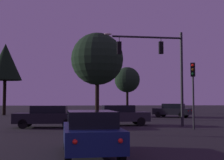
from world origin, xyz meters
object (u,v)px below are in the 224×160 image
(tree_behind_sign, at_px, (97,59))
(car_crossing_right, at_px, (120,115))
(traffic_light_corner_left, at_px, (193,82))
(tree_left_far, at_px, (5,62))
(car_crossing_left, at_px, (48,116))
(car_far_lane, at_px, (172,110))
(tree_center_horizon, at_px, (127,80))
(car_nearside_lane, at_px, (91,132))
(traffic_signal_mast_arm, at_px, (160,61))

(tree_behind_sign, bearing_deg, car_crossing_right, -80.27)
(car_crossing_right, xyz_separation_m, tree_behind_sign, (-1.38, 8.07, 5.32))
(traffic_light_corner_left, distance_m, tree_left_far, 27.23)
(car_crossing_left, distance_m, tree_behind_sign, 11.52)
(car_far_lane, height_order, tree_center_horizon, tree_center_horizon)
(car_nearside_lane, xyz_separation_m, car_crossing_left, (-2.78, 10.91, 0.00))
(traffic_light_corner_left, xyz_separation_m, car_crossing_left, (-9.59, 2.25, -2.27))
(traffic_light_corner_left, bearing_deg, tree_behind_sign, 116.27)
(car_crossing_right, distance_m, tree_left_far, 22.19)
(traffic_light_corner_left, bearing_deg, car_far_lane, 79.19)
(car_crossing_left, relative_size, tree_left_far, 0.49)
(traffic_light_corner_left, relative_size, car_far_lane, 1.00)
(tree_behind_sign, xyz_separation_m, tree_center_horizon, (5.01, 13.77, -1.18))
(traffic_signal_mast_arm, relative_size, car_nearside_lane, 1.54)
(car_crossing_right, height_order, tree_left_far, tree_left_far)
(tree_center_horizon, bearing_deg, traffic_light_corner_left, -88.24)
(tree_center_horizon, bearing_deg, car_nearside_lane, -100.00)
(traffic_signal_mast_arm, height_order, car_crossing_right, traffic_signal_mast_arm)
(car_far_lane, bearing_deg, tree_center_horizon, 106.32)
(traffic_light_corner_left, height_order, car_crossing_right, traffic_light_corner_left)
(traffic_signal_mast_arm, bearing_deg, car_far_lane, 69.91)
(car_crossing_left, height_order, tree_left_far, tree_left_far)
(car_far_lane, distance_m, tree_center_horizon, 12.86)
(car_nearside_lane, relative_size, tree_center_horizon, 0.65)
(traffic_signal_mast_arm, distance_m, car_far_lane, 12.92)
(car_nearside_lane, distance_m, car_crossing_left, 11.26)
(traffic_light_corner_left, xyz_separation_m, tree_left_far, (-17.32, 20.68, 3.74))
(car_crossing_left, bearing_deg, tree_center_horizon, 69.25)
(tree_left_far, bearing_deg, traffic_signal_mast_arm, -49.47)
(traffic_light_corner_left, relative_size, tree_left_far, 0.47)
(car_nearside_lane, relative_size, car_crossing_left, 0.99)
(tree_behind_sign, xyz_separation_m, tree_left_far, (-11.52, 8.94, 0.70))
(tree_center_horizon, bearing_deg, traffic_signal_mast_arm, -91.98)
(car_crossing_right, relative_size, tree_behind_sign, 0.51)
(traffic_light_corner_left, distance_m, car_crossing_left, 10.11)
(traffic_signal_mast_arm, distance_m, tree_center_horizon, 23.24)
(tree_behind_sign, relative_size, tree_center_horizon, 1.29)
(tree_left_far, bearing_deg, tree_center_horizon, 16.28)
(traffic_signal_mast_arm, bearing_deg, tree_left_far, 130.53)
(car_crossing_right, bearing_deg, traffic_signal_mast_arm, -26.15)
(car_far_lane, relative_size, tree_behind_sign, 0.49)
(traffic_signal_mast_arm, xyz_separation_m, tree_center_horizon, (0.80, 23.23, 0.16))
(traffic_light_corner_left, xyz_separation_m, car_crossing_right, (-4.41, 3.66, -2.28))
(tree_behind_sign, height_order, tree_center_horizon, tree_behind_sign)
(car_nearside_lane, height_order, tree_left_far, tree_left_far)
(tree_behind_sign, bearing_deg, car_nearside_lane, -92.85)
(tree_behind_sign, bearing_deg, tree_left_far, 142.19)
(car_nearside_lane, bearing_deg, traffic_signal_mast_arm, 64.47)
(car_far_lane, xyz_separation_m, tree_behind_sign, (-8.43, -2.09, 5.32))
(traffic_signal_mast_arm, relative_size, tree_center_horizon, 1.00)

